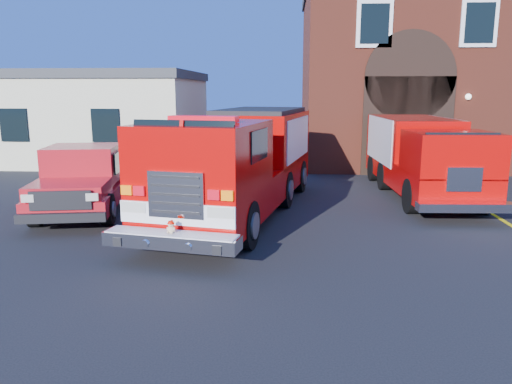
# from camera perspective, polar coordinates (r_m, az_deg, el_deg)

# --- Properties ---
(ground) EXTENTS (100.00, 100.00, 0.00)m
(ground) POSITION_cam_1_polar(r_m,az_deg,el_deg) (12.23, 0.36, -4.85)
(ground) COLOR black
(ground) RESTS_ON ground
(parking_stripe_mid) EXTENTS (0.12, 3.00, 0.01)m
(parking_stripe_mid) POSITION_cam_1_polar(r_m,az_deg,el_deg) (17.11, 23.49, -1.05)
(parking_stripe_mid) COLOR yellow
(parking_stripe_mid) RESTS_ON ground
(parking_stripe_far) EXTENTS (0.12, 3.00, 0.01)m
(parking_stripe_far) POSITION_cam_1_polar(r_m,az_deg,el_deg) (19.90, 20.63, 0.83)
(parking_stripe_far) COLOR yellow
(parking_stripe_far) RESTS_ON ground
(fire_station) EXTENTS (15.20, 10.20, 8.45)m
(fire_station) POSITION_cam_1_polar(r_m,az_deg,el_deg) (27.02, 22.13, 12.43)
(fire_station) COLOR maroon
(fire_station) RESTS_ON ground
(side_building) EXTENTS (10.20, 8.20, 4.35)m
(side_building) POSITION_cam_1_polar(r_m,az_deg,el_deg) (26.56, -17.89, 8.31)
(side_building) COLOR beige
(side_building) RESTS_ON ground
(fire_engine) EXTENTS (4.39, 9.73, 2.90)m
(fire_engine) POSITION_cam_1_polar(r_m,az_deg,el_deg) (14.07, -1.79, 3.57)
(fire_engine) COLOR black
(fire_engine) RESTS_ON ground
(pickup_truck) EXTENTS (3.06, 6.09, 1.90)m
(pickup_truck) POSITION_cam_1_polar(r_m,az_deg,el_deg) (15.45, -18.81, 1.42)
(pickup_truck) COLOR black
(pickup_truck) RESTS_ON ground
(secondary_truck) EXTENTS (2.66, 7.81, 2.51)m
(secondary_truck) POSITION_cam_1_polar(r_m,az_deg,el_deg) (17.47, 18.43, 4.10)
(secondary_truck) COLOR black
(secondary_truck) RESTS_ON ground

